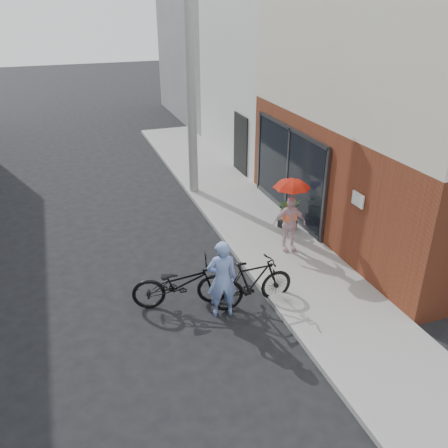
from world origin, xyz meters
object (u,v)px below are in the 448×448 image
utility_pole (191,83)px  officer (222,279)px  bike_right (253,283)px  kimono_woman (289,224)px  planter (287,224)px  bike_left (181,283)px

utility_pole → officer: bearing=-101.3°
officer → bike_right: size_ratio=0.93×
officer → kimono_woman: bearing=-134.2°
officer → planter: (2.91, 2.93, -0.61)m
utility_pole → planter: size_ratio=18.35×
kimono_woman → planter: (0.55, 1.13, -0.60)m
bike_left → bike_right: bike_right is taller
utility_pole → officer: (-1.27, -6.35, -2.67)m
utility_pole → bike_right: size_ratio=3.92×
utility_pole → bike_left: bearing=-108.7°
officer → kimono_woman: size_ratio=1.19×
utility_pole → bike_right: utility_pole is taller
bike_left → bike_right: 1.46m
utility_pole → kimono_woman: bearing=-76.5°
planter → officer: bearing=-134.9°
officer → bike_right: officer is taller
kimono_woman → planter: 1.39m
bike_left → planter: bearing=-45.9°
utility_pole → bike_right: (-0.58, -6.26, -2.96)m
bike_left → planter: size_ratio=5.26×
bike_right → kimono_woman: 2.41m
officer → bike_left: size_ratio=0.83×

